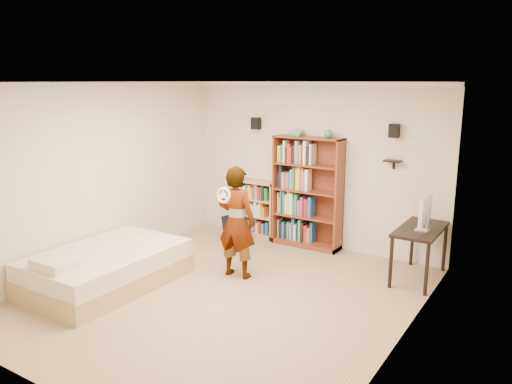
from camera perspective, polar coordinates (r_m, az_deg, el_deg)
ground at (r=6.61m, az=-3.57°, el=-11.68°), size 4.50×5.00×0.01m
room_shell at (r=6.10m, az=-3.80°, el=3.57°), size 4.52×5.02×2.71m
crown_molding at (r=6.03m, az=-3.93°, el=12.13°), size 4.50×5.00×0.06m
speaker_left at (r=8.63m, az=-0.01°, el=7.86°), size 0.14×0.12×0.20m
speaker_right at (r=7.62m, az=15.51°, el=6.76°), size 0.14×0.12×0.20m
wall_shelf at (r=7.69m, az=15.33°, el=3.43°), size 0.25×0.16×0.02m
tall_bookshelf at (r=8.23m, az=5.89°, el=-0.08°), size 1.16×0.34×1.84m
low_bookshelf at (r=8.83m, az=-0.03°, el=-1.93°), size 0.80×0.30×1.00m
computer_desk at (r=7.32m, az=18.12°, el=-6.71°), size 0.55×1.09×0.75m
imac at (r=7.02m, az=18.60°, el=-2.29°), size 0.12×0.50×0.49m
daybed at (r=7.10m, az=-16.74°, el=-7.80°), size 1.35×2.08×0.61m
person at (r=6.95m, az=-2.23°, el=-3.46°), size 0.61×0.42×1.59m
wii_wheel at (r=6.61m, az=-3.72°, el=-0.38°), size 0.22×0.08×0.22m
navy_bag at (r=8.54m, az=-2.62°, el=-4.19°), size 0.42×0.33×0.50m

